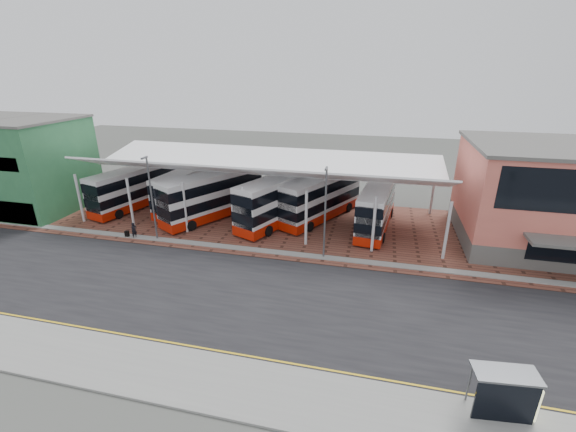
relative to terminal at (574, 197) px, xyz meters
The scene contains 21 objects.
ground 27.29m from the terminal, 148.81° to the right, with size 140.00×140.00×0.00m, color #474843.
road 27.81m from the terminal, 147.03° to the right, with size 120.00×14.00×0.02m, color black.
forecourt 21.52m from the terminal, behind, with size 72.00×16.00×0.06m, color brown.
sidewalk 32.79m from the terminal, 135.10° to the right, with size 120.00×4.00×0.14m, color gray.
north_kerb 24.69m from the terminal, 161.44° to the right, with size 120.00×0.80×0.14m, color gray.
yellow_line_near 31.44m from the terminal, 137.71° to the right, with size 120.00×0.12×0.01m, color yellow.
yellow_line_far 31.24m from the terminal, 138.12° to the right, with size 120.00×0.12×0.01m, color yellow.
canopy 29.02m from the terminal, behind, with size 37.00×11.63×7.07m.
terminal is the anchor object (origin of this frame).
shop_green 53.08m from the terminal, behind, with size 6.40×10.20×10.22m.
lamp_west 37.78m from the terminal, 168.32° to the right, with size 0.16×0.90×8.07m.
lamp_east 22.35m from the terminal, 159.99° to the right, with size 0.16×0.90×8.07m.
bus_0 44.18m from the terminal, behind, with size 5.36×11.42×4.59m.
bus_1 38.00m from the terminal, behind, with size 3.88×11.24×4.54m.
bus_2 34.13m from the terminal, behind, with size 8.24×11.68×4.89m.
bus_3 26.72m from the terminal, behind, with size 7.19×12.06×4.92m.
bus_4 22.86m from the terminal, behind, with size 7.45×11.33×4.68m.
bus_5 17.04m from the terminal, behind, with size 3.75×11.01×4.45m.
pedestrian 40.17m from the terminal, 168.58° to the right, with size 0.57×0.37×1.57m, color black.
suitcase 41.05m from the terminal, 168.81° to the right, with size 0.37×0.26×0.63m, color black.
bus_shelter 24.24m from the terminal, 115.30° to the right, with size 3.06×1.65×2.35m.
Camera 1 is at (5.94, -23.23, 15.56)m, focal length 24.00 mm.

